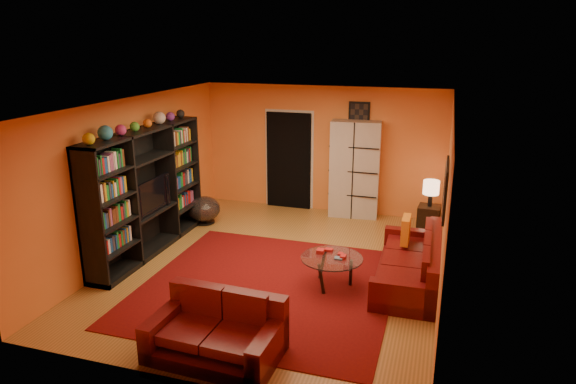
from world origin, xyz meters
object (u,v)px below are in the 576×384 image
(side_table, at_px, (429,219))
(entertainment_unit, at_px, (147,192))
(sofa, at_px, (414,265))
(bowl_chair, at_px, (204,209))
(coffee_table, at_px, (332,261))
(storage_cabinet, at_px, (355,169))
(table_lamp, at_px, (431,188))
(tv, at_px, (148,196))
(loveseat, at_px, (218,331))

(side_table, bearing_deg, entertainment_unit, -152.78)
(sofa, distance_m, bowl_chair, 4.37)
(entertainment_unit, height_order, coffee_table, entertainment_unit)
(storage_cabinet, height_order, table_lamp, storage_cabinet)
(entertainment_unit, distance_m, sofa, 4.48)
(table_lamp, bearing_deg, entertainment_unit, -152.78)
(entertainment_unit, height_order, table_lamp, entertainment_unit)
(tv, distance_m, sofa, 4.42)
(tv, relative_size, side_table, 1.99)
(bowl_chair, distance_m, side_table, 4.33)
(entertainment_unit, xyz_separation_m, bowl_chair, (0.27, 1.49, -0.77))
(coffee_table, height_order, storage_cabinet, storage_cabinet)
(entertainment_unit, distance_m, storage_cabinet, 4.11)
(loveseat, bearing_deg, tv, 47.20)
(tv, height_order, coffee_table, tv)
(sofa, height_order, bowl_chair, sofa)
(loveseat, relative_size, coffee_table, 1.68)
(tv, xyz_separation_m, bowl_chair, (0.23, 1.55, -0.72))
(tv, relative_size, table_lamp, 2.01)
(storage_cabinet, xyz_separation_m, bowl_chair, (-2.73, -1.31, -0.69))
(tv, height_order, side_table, tv)
(loveseat, xyz_separation_m, side_table, (2.15, 4.75, -0.04))
(loveseat, distance_m, side_table, 5.21)
(tv, height_order, bowl_chair, tv)
(tv, xyz_separation_m, coffee_table, (3.22, -0.34, -0.59))
(coffee_table, bearing_deg, tv, 173.91)
(storage_cabinet, bearing_deg, loveseat, -102.03)
(tv, bearing_deg, storage_cabinet, -45.96)
(bowl_chair, bearing_deg, entertainment_unit, -100.46)
(entertainment_unit, bearing_deg, side_table, 27.22)
(tv, bearing_deg, entertainment_unit, 38.89)
(entertainment_unit, bearing_deg, table_lamp, 27.22)
(sofa, xyz_separation_m, bowl_chair, (-4.14, 1.40, -0.00))
(tv, height_order, sofa, tv)
(coffee_table, distance_m, table_lamp, 3.04)
(bowl_chair, height_order, table_lamp, table_lamp)
(loveseat, distance_m, storage_cabinet, 5.30)
(bowl_chair, bearing_deg, table_lamp, 11.15)
(bowl_chair, bearing_deg, loveseat, -61.70)
(storage_cabinet, distance_m, side_table, 1.75)
(loveseat, relative_size, storage_cabinet, 0.78)
(storage_cabinet, bearing_deg, side_table, -22.46)
(sofa, xyz_separation_m, loveseat, (-2.03, -2.51, 0.00))
(tv, distance_m, side_table, 5.13)
(tv, xyz_separation_m, storage_cabinet, (2.96, 2.86, -0.03))
(bowl_chair, bearing_deg, sofa, -18.66)
(entertainment_unit, height_order, loveseat, entertainment_unit)
(sofa, bearing_deg, storage_cabinet, 116.39)
(loveseat, xyz_separation_m, table_lamp, (2.15, 4.75, 0.56))
(entertainment_unit, xyz_separation_m, sofa, (4.41, 0.09, -0.77))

